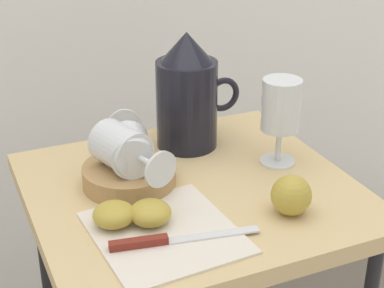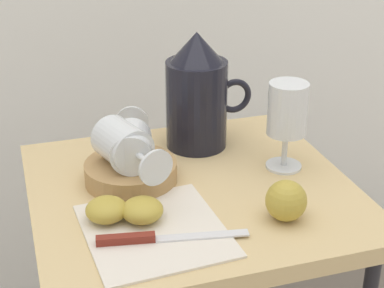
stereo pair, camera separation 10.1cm
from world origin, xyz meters
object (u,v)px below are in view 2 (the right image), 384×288
pitcher (197,101)px  wine_glass_tipped_far (124,145)px  apple_half_left (107,210)px  knife (150,238)px  basket_tray (131,172)px  wine_glass_upright (287,114)px  table (192,220)px  wine_glass_tipped_near (131,145)px  apple_half_right (142,210)px  apple_whole (286,201)px

pitcher → wine_glass_tipped_far: 0.20m
apple_half_left → knife: size_ratio=0.29×
basket_tray → wine_glass_upright: (0.27, -0.03, 0.09)m
basket_tray → apple_half_left: 0.13m
table → wine_glass_tipped_near: wine_glass_tipped_near is taller
apple_half_right → knife: size_ratio=0.29×
basket_tray → pitcher: (0.15, 0.10, 0.07)m
table → knife: knife is taller
apple_half_right → wine_glass_upright: bearing=19.8°
wine_glass_upright → apple_whole: 0.19m
apple_half_right → pitcher: bearing=55.5°
wine_glass_tipped_far → knife: 0.20m
apple_whole → wine_glass_tipped_far: bearing=139.1°
table → apple_whole: (0.11, -0.14, 0.10)m
wine_glass_tipped_near → wine_glass_tipped_far: size_ratio=0.96×
table → apple_half_left: size_ratio=10.37×
wine_glass_tipped_far → apple_whole: 0.28m
basket_tray → apple_half_left: size_ratio=2.46×
wine_glass_upright → apple_whole: (-0.07, -0.16, -0.07)m
basket_tray → wine_glass_tipped_near: 0.05m
basket_tray → apple_half_left: bearing=-118.4°
wine_glass_tipped_far → apple_whole: bearing=-40.9°
table → wine_glass_upright: (0.18, 0.02, 0.17)m
basket_tray → apple_half_right: (-0.01, -0.13, 0.00)m
knife → apple_whole: bearing=0.6°
wine_glass_upright → apple_half_left: wine_glass_upright is taller
pitcher → apple_whole: pitcher is taller
pitcher → wine_glass_tipped_near: bearing=-144.1°
apple_half_left → apple_whole: apple_whole is taller
apple_whole → wine_glass_upright: bearing=65.8°
wine_glass_upright → apple_whole: wine_glass_upright is taller
pitcher → apple_whole: (0.05, -0.29, -0.06)m
pitcher → apple_half_left: 0.31m
apple_whole → table: bearing=127.9°
table → wine_glass_tipped_near: bearing=153.3°
wine_glass_tipped_near → apple_whole: (0.20, -0.18, -0.04)m
wine_glass_upright → table: bearing=-173.8°
basket_tray → knife: 0.19m
wine_glass_upright → apple_half_right: wine_glass_upright is taller
table → knife: 0.19m
pitcher → wine_glass_tipped_near: 0.19m
pitcher → wine_glass_tipped_far: size_ratio=1.37×
wine_glass_tipped_far → apple_half_right: 0.14m
pitcher → wine_glass_upright: (0.12, -0.14, 0.01)m
wine_glass_upright → basket_tray: bearing=173.5°
apple_half_right → wine_glass_tipped_far: bearing=89.9°
wine_glass_tipped_far → wine_glass_tipped_near: bearing=2.9°
wine_glass_tipped_near → table: bearing=-26.7°
pitcher → wine_glass_tipped_far: pitcher is taller
table → apple_whole: bearing=-52.1°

